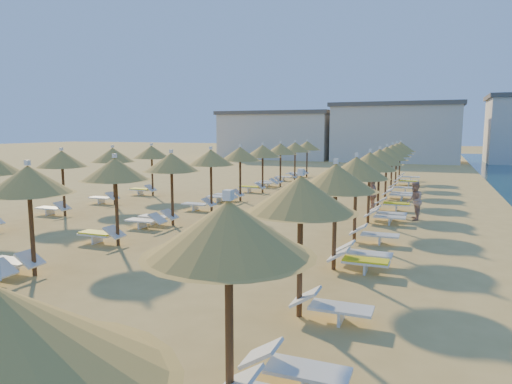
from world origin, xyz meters
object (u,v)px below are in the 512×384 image
at_px(parasol_row_west, 193,161).
at_px(beachgoer_c, 372,195).
at_px(parasol_row_east, 364,166).
at_px(beachgoer_b, 414,201).

height_order(parasol_row_west, beachgoer_c, parasol_row_west).
xyz_separation_m(parasol_row_east, beachgoer_b, (1.81, 3.17, -1.74)).
relative_size(parasol_row_east, beachgoer_b, 24.25).
xyz_separation_m(parasol_row_east, parasol_row_west, (-7.53, 0.00, 0.00)).
bearing_deg(beachgoer_c, beachgoer_b, 20.62).
relative_size(parasol_row_west, beachgoer_b, 24.25).
relative_size(beachgoer_b, beachgoer_c, 1.09).
bearing_deg(parasol_row_east, parasol_row_west, 180.00).
relative_size(parasol_row_west, beachgoer_c, 26.35).
xyz_separation_m(parasol_row_west, beachgoer_b, (9.34, 3.17, -1.74)).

